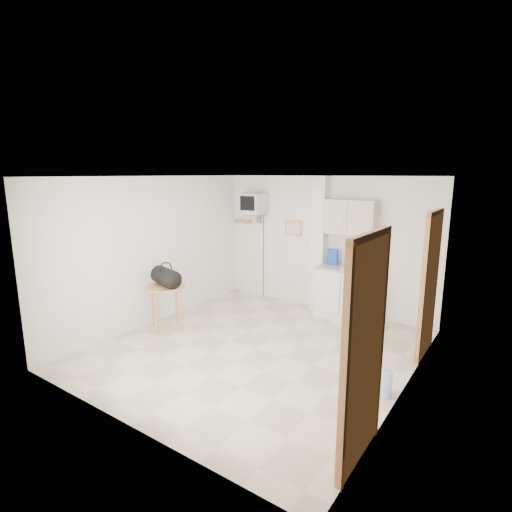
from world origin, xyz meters
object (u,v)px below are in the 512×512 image
Objects in this scene: crt_television at (254,204)px; round_table at (166,292)px; duffel_bag at (166,277)px; water_bottle at (387,384)px.

round_table is at bearing -95.13° from crt_television.
duffel_bag is at bearing 43.99° from round_table.
crt_television reaches higher than duffel_bag.
crt_television is at bearing 84.87° from round_table.
crt_television is 5.84× the size of water_bottle.
duffel_bag is 1.63× the size of water_bottle.
water_bottle is at bearing 16.96° from duffel_bag.
crt_television is 2.88× the size of round_table.
water_bottle is (3.63, -0.00, -0.48)m from round_table.
crt_television is 2.59m from round_table.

